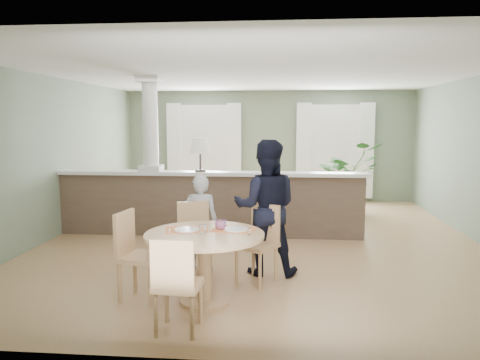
# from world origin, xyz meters

# --- Properties ---
(ground) EXTENTS (8.00, 8.00, 0.00)m
(ground) POSITION_xyz_m (0.00, 0.00, 0.00)
(ground) COLOR tan
(ground) RESTS_ON ground
(room_shell) EXTENTS (7.02, 8.02, 2.71)m
(room_shell) POSITION_xyz_m (-0.03, 0.63, 1.81)
(room_shell) COLOR gray
(room_shell) RESTS_ON ground
(pony_wall) EXTENTS (5.32, 0.38, 2.70)m
(pony_wall) POSITION_xyz_m (-0.99, 0.20, 0.71)
(pony_wall) COLOR brown
(pony_wall) RESTS_ON ground
(sofa) EXTENTS (3.30, 1.55, 0.93)m
(sofa) POSITION_xyz_m (-0.11, 1.46, 0.47)
(sofa) COLOR olive
(sofa) RESTS_ON ground
(houseplant) EXTENTS (1.79, 1.72, 1.52)m
(houseplant) POSITION_xyz_m (1.73, 2.61, 0.76)
(houseplant) COLOR #306126
(houseplant) RESTS_ON ground
(dining_table) EXTENTS (1.28, 1.28, 0.87)m
(dining_table) POSITION_xyz_m (-0.48, -2.78, 0.62)
(dining_table) COLOR tan
(dining_table) RESTS_ON ground
(chair_far_boy) EXTENTS (0.53, 0.53, 0.94)m
(chair_far_boy) POSITION_xyz_m (-0.77, -1.90, 0.52)
(chair_far_boy) COLOR tan
(chair_far_boy) RESTS_ON ground
(chair_far_man) EXTENTS (0.59, 0.59, 0.95)m
(chair_far_man) POSITION_xyz_m (0.07, -2.01, 0.52)
(chair_far_man) COLOR tan
(chair_far_man) RESTS_ON ground
(chair_near) EXTENTS (0.44, 0.44, 0.92)m
(chair_near) POSITION_xyz_m (-0.62, -3.55, 0.51)
(chair_near) COLOR tan
(chair_near) RESTS_ON ground
(chair_side) EXTENTS (0.51, 0.51, 0.98)m
(chair_side) POSITION_xyz_m (-1.27, -2.71, 0.54)
(chair_side) COLOR tan
(chair_side) RESTS_ON ground
(child_person) EXTENTS (0.47, 0.31, 1.27)m
(child_person) POSITION_xyz_m (-0.73, -1.64, 0.63)
(child_person) COLOR #A0A0A5
(child_person) RESTS_ON ground
(man_person) EXTENTS (0.85, 0.67, 1.73)m
(man_person) POSITION_xyz_m (0.13, -1.72, 0.87)
(man_person) COLOR black
(man_person) RESTS_ON ground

